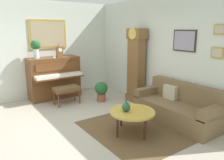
% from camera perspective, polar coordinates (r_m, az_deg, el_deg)
% --- Properties ---
extents(ground_plane, '(6.40, 6.00, 0.10)m').
position_cam_1_polar(ground_plane, '(4.85, -8.73, -12.26)').
color(ground_plane, '#B2A899').
extents(wall_left, '(0.13, 4.90, 2.80)m').
position_cam_1_polar(wall_left, '(6.86, -18.77, 7.36)').
color(wall_left, silver).
rests_on(wall_left, ground_plane).
extents(wall_back, '(5.30, 0.13, 2.80)m').
position_cam_1_polar(wall_back, '(5.85, 12.57, 6.80)').
color(wall_back, silver).
rests_on(wall_back, ground_plane).
extents(area_rug, '(2.10, 1.50, 0.01)m').
position_cam_1_polar(area_rug, '(4.59, 4.80, -12.98)').
color(area_rug, brown).
rests_on(area_rug, ground_plane).
extents(piano, '(0.87, 1.44, 1.21)m').
position_cam_1_polar(piano, '(6.74, -14.64, 0.64)').
color(piano, brown).
rests_on(piano, ground_plane).
extents(piano_bench, '(0.42, 0.70, 0.48)m').
position_cam_1_polar(piano_bench, '(6.11, -11.58, -2.44)').
color(piano_bench, brown).
rests_on(piano_bench, ground_plane).
extents(grandfather_clock, '(0.52, 0.34, 2.03)m').
position_cam_1_polar(grandfather_clock, '(6.19, 6.19, 3.26)').
color(grandfather_clock, brown).
rests_on(grandfather_clock, ground_plane).
extents(couch, '(1.90, 0.80, 0.84)m').
position_cam_1_polar(couch, '(5.14, 16.50, -6.83)').
color(couch, brown).
rests_on(couch, ground_plane).
extents(coffee_table, '(0.88, 0.88, 0.46)m').
position_cam_1_polar(coffee_table, '(4.38, 5.27, -8.28)').
color(coffee_table, gold).
rests_on(coffee_table, ground_plane).
extents(mantel_clock, '(0.13, 0.18, 0.38)m').
position_cam_1_polar(mantel_clock, '(6.69, -13.34, 7.30)').
color(mantel_clock, brown).
rests_on(mantel_clock, piano).
extents(flower_vase, '(0.26, 0.26, 0.58)m').
position_cam_1_polar(flower_vase, '(6.46, -19.03, 8.03)').
color(flower_vase, silver).
rests_on(flower_vase, piano).
extents(teacup, '(0.12, 0.12, 0.06)m').
position_cam_1_polar(teacup, '(6.47, -14.72, 5.73)').
color(teacup, '#ADC6D6').
rests_on(teacup, piano).
extents(green_jug, '(0.17, 0.17, 0.24)m').
position_cam_1_polar(green_jug, '(4.30, 3.64, -6.93)').
color(green_jug, '#234C33').
rests_on(green_jug, coffee_table).
extents(potted_plant, '(0.36, 0.36, 0.56)m').
position_cam_1_polar(potted_plant, '(6.25, -2.78, -2.63)').
color(potted_plant, '#935138').
rests_on(potted_plant, ground_plane).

